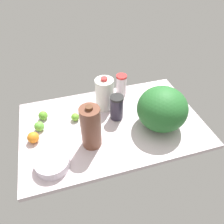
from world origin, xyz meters
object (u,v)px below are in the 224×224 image
Objects in this scene: mixing_bowl at (52,163)px; chocolate_milk_jug at (91,127)px; milk_jug at (104,94)px; shaker_bottle at (117,107)px; lime_loose at (150,92)px; watermelon at (162,109)px; orange_by_jug at (33,137)px; lime_beside_bowl at (39,126)px; lime_far_back at (75,117)px; lime_near_front at (43,115)px; tumbler_cup at (121,85)px.

chocolate_milk_jug is at bearing -158.07° from mixing_bowl.
chocolate_milk_jug is at bearing 62.61° from milk_jug.
shaker_bottle is (-21.32, -17.98, -5.07)cm from chocolate_milk_jug.
chocolate_milk_jug reaches higher than lime_loose.
milk_jug is 4.56× the size of lime_loose.
watermelon is at bearing 136.43° from milk_jug.
shaker_bottle is at bearing -173.61° from orange_by_jug.
milk_jug reaches higher than lime_beside_bowl.
chocolate_milk_jug is 1.55× the size of mixing_bowl.
shaker_bottle is 28.87cm from lime_far_back.
lime_near_front is at bearing -106.69° from lime_beside_bowl.
mixing_bowl is 3.01× the size of lime_beside_bowl.
mixing_bowl is (40.86, 41.38, -8.77)cm from milk_jug.
watermelon is 46.46cm from chocolate_milk_jug.
lime_far_back is 0.78× the size of orange_by_jug.
mixing_bowl is at bearing 45.36° from milk_jug.
mixing_bowl is 31.26cm from lime_beside_bowl.
lime_near_front is at bearing -86.47° from mixing_bowl.
lime_loose is 0.86× the size of lime_beside_bowl.
lime_beside_bowl reaches higher than lime_near_front.
lime_beside_bowl is (2.99, 9.96, 0.11)cm from lime_near_front.
milk_jug reaches higher than lime_near_front.
chocolate_milk_jug is 28.34cm from shaker_bottle.
milk_jug is 0.83× the size of chocolate_milk_jug.
mixing_bowl is at bearing 42.13° from tumbler_cup.
lime_loose is 0.99× the size of lime_far_back.
orange_by_jug is (6.93, 19.07, 0.46)cm from lime_near_front.
milk_jug is 3.51× the size of orange_by_jug.
milk_jug is at bearing -179.14° from lime_near_front.
chocolate_milk_jug reaches higher than lime_near_front.
lime_loose is at bearing -146.97° from chocolate_milk_jug.
watermelon is 1.29× the size of milk_jug.
lime_far_back is at bearing -11.08° from shaker_bottle.
tumbler_cup is at bearing -169.68° from lime_near_front.
lime_loose is 91.05cm from orange_by_jug.
mixing_bowl is (70.91, 12.80, -11.10)cm from watermelon.
lime_far_back is (52.72, -20.48, -11.16)cm from watermelon.
chocolate_milk_jug is 38.17cm from lime_beside_bowl.
tumbler_cup is 43.34cm from lime_far_back.
chocolate_milk_jug is at bearing 40.15° from shaker_bottle.
shaker_bottle reaches higher than lime_near_front.
orange_by_jug is at bearing -66.45° from mixing_bowl.
lime_beside_bowl reaches higher than mixing_bowl.
lime_near_front is at bearing 3.01° from lime_loose.
watermelon is at bearing 148.99° from shaker_bottle.
chocolate_milk_jug is (32.48, 41.69, 5.26)cm from tumbler_cup.
watermelon is 1.67× the size of mixing_bowl.
tumbler_cup is 19.31cm from milk_jug.
milk_jug is at bearing 32.23° from tumbler_cup.
lime_far_back is at bearing 25.22° from tumbler_cup.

